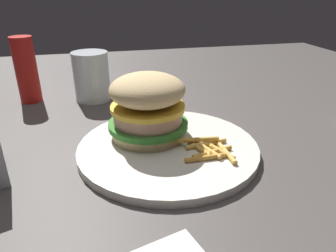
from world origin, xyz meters
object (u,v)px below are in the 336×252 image
(fries_pile, at_px, (208,148))
(ketchup_bottle, at_px, (26,70))
(drink_glass, at_px, (92,78))
(plate, at_px, (168,148))
(sandwich, at_px, (148,106))

(fries_pile, relative_size, ketchup_bottle, 0.62)
(drink_glass, height_order, ketchup_bottle, ketchup_bottle)
(plate, xyz_separation_m, sandwich, (-0.02, 0.04, 0.06))
(fries_pile, distance_m, drink_glass, 0.34)
(sandwich, xyz_separation_m, ketchup_bottle, (-0.21, 0.25, 0.01))
(drink_glass, bearing_deg, sandwich, -70.23)
(plate, relative_size, ketchup_bottle, 1.98)
(plate, relative_size, drink_glass, 2.62)
(ketchup_bottle, bearing_deg, sandwich, -49.41)
(ketchup_bottle, bearing_deg, plate, -50.36)
(plate, height_order, sandwich, sandwich)
(sandwich, relative_size, fries_pile, 1.48)
(plate, bearing_deg, sandwich, 122.42)
(sandwich, relative_size, drink_glass, 1.21)
(plate, height_order, drink_glass, drink_glass)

